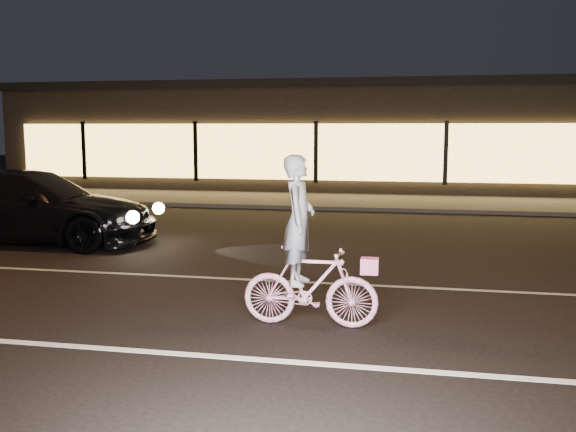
# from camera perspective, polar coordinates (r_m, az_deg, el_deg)

# --- Properties ---
(ground) EXTENTS (90.00, 90.00, 0.00)m
(ground) POSITION_cam_1_polar(r_m,az_deg,el_deg) (8.93, -12.42, -8.23)
(ground) COLOR black
(ground) RESTS_ON ground
(lane_stripe_near) EXTENTS (60.00, 0.12, 0.01)m
(lane_stripe_near) POSITION_cam_1_polar(r_m,az_deg,el_deg) (7.65, -17.00, -11.12)
(lane_stripe_near) COLOR silver
(lane_stripe_near) RESTS_ON ground
(lane_stripe_far) EXTENTS (60.00, 0.10, 0.01)m
(lane_stripe_far) POSITION_cam_1_polar(r_m,az_deg,el_deg) (10.73, -8.12, -5.39)
(lane_stripe_far) COLOR gray
(lane_stripe_far) RESTS_ON ground
(sidewalk) EXTENTS (30.00, 4.00, 0.12)m
(sidewalk) POSITION_cam_1_polar(r_m,az_deg,el_deg) (21.27, 1.73, 1.38)
(sidewalk) COLOR #383533
(sidewalk) RESTS_ON ground
(storefront) EXTENTS (25.40, 8.42, 4.20)m
(storefront) POSITION_cam_1_polar(r_m,az_deg,el_deg) (27.04, 3.86, 7.17)
(storefront) COLOR black
(storefront) RESTS_ON ground
(cyclist) EXTENTS (1.69, 0.58, 2.13)m
(cyclist) POSITION_cam_1_polar(r_m,az_deg,el_deg) (7.91, 1.72, -4.49)
(cyclist) COLOR #D82E77
(cyclist) RESTS_ON ground
(sedan) EXTENTS (5.47, 2.40, 1.56)m
(sedan) POSITION_cam_1_polar(r_m,az_deg,el_deg) (14.68, -21.91, 0.75)
(sedan) COLOR black
(sedan) RESTS_ON ground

